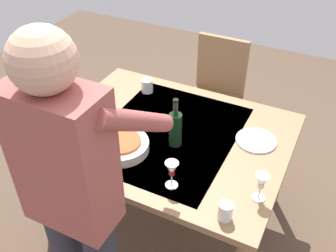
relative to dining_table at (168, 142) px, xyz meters
name	(u,v)px	position (x,y,z in m)	size (l,w,h in m)	color
ground_plane	(168,216)	(0.00, 0.00, -0.67)	(6.00, 6.00, 0.00)	brown
dining_table	(168,142)	(0.00, 0.00, 0.00)	(1.37, 1.08, 0.74)	#93704C
chair_near	(216,88)	(0.04, -0.92, -0.14)	(0.40, 0.40, 0.91)	brown
person_server	(76,197)	(0.01, 0.80, 0.30)	(0.42, 0.61, 1.69)	#2D2D38
wine_bottle	(175,128)	(-0.08, 0.07, 0.18)	(0.07, 0.07, 0.30)	black
wine_glass_left	(172,170)	(-0.21, 0.37, 0.17)	(0.07, 0.07, 0.15)	white
wine_glass_right	(261,183)	(-0.61, 0.26, 0.17)	(0.07, 0.07, 0.15)	white
water_cup_near_left	(147,86)	(0.33, -0.35, 0.12)	(0.08, 0.08, 0.09)	silver
water_cup_near_right	(77,131)	(0.45, 0.27, 0.12)	(0.07, 0.07, 0.09)	silver
water_cup_far_left	(225,211)	(-0.51, 0.45, 0.12)	(0.07, 0.07, 0.09)	silver
serving_bowl_pasta	(122,145)	(0.16, 0.25, 0.10)	(0.30, 0.30, 0.07)	white
dinner_plate_near	(256,140)	(-0.48, -0.15, 0.08)	(0.23, 0.23, 0.01)	white
table_fork	(141,120)	(0.20, -0.03, 0.07)	(0.01, 0.18, 0.01)	silver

